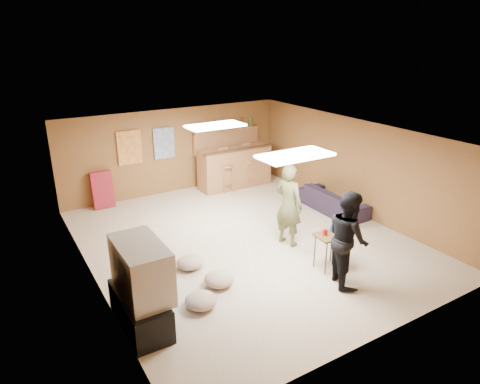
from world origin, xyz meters
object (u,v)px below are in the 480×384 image
tv_body (141,269)px  bar_counter (235,167)px  person_olive (289,205)px  person_black (348,238)px  sofa (333,200)px  tray_table (329,251)px

tv_body → bar_counter: tv_body is taller
person_olive → person_black: (-0.03, -1.65, -0.01)m
person_black → sofa: bearing=-16.9°
bar_counter → person_black: person_black is taller
tv_body → person_black: (3.29, -0.69, -0.08)m
tv_body → tray_table: size_ratio=1.67×
person_olive → tray_table: size_ratio=2.53×
person_black → person_olive: bearing=21.1°
tv_body → sofa: size_ratio=0.61×
tv_body → person_olive: bearing=16.1°
tv_body → sofa: (5.27, 1.75, -0.64)m
sofa → tray_table: (-1.90, -1.94, 0.06)m
person_olive → tray_table: (0.05, -1.15, -0.51)m
bar_counter → tray_table: (-0.78, -4.64, -0.22)m
tv_body → person_olive: (3.32, 0.96, -0.07)m
person_olive → person_black: 1.65m
sofa → tray_table: size_ratio=2.75×
tv_body → tray_table: 3.42m
bar_counter → person_olive: bearing=-103.4°
bar_counter → sofa: size_ratio=1.10×
tv_body → person_black: person_black is taller
person_olive → sofa: (1.95, 0.79, -0.57)m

